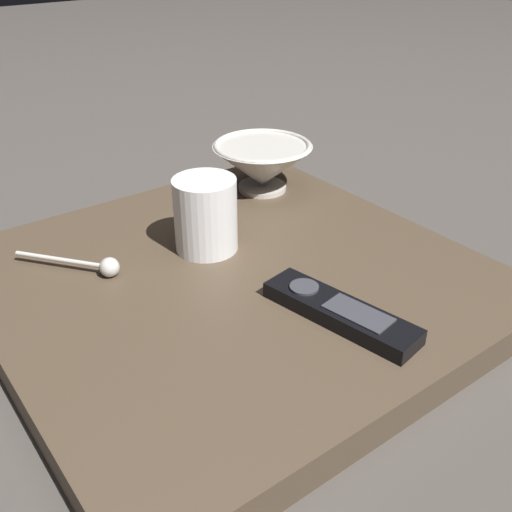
{
  "coord_description": "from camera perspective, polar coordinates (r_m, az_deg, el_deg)",
  "views": [
    {
      "loc": [
        -0.37,
        -0.54,
        0.44
      ],
      "look_at": [
        0.03,
        -0.02,
        0.06
      ],
      "focal_mm": 41.78,
      "sensor_mm": 36.0,
      "label": 1
    }
  ],
  "objects": [
    {
      "name": "table",
      "position": [
        0.77,
        -2.26,
        -2.7
      ],
      "size": [
        0.59,
        0.58,
        0.04
      ],
      "color": "#4C3D2D",
      "rests_on": "ground"
    },
    {
      "name": "ground_plane",
      "position": [
        0.79,
        -2.23,
        -3.95
      ],
      "size": [
        6.0,
        6.0,
        0.0
      ],
      "primitive_type": "plane",
      "color": "#47423D"
    },
    {
      "name": "cereal_bowl",
      "position": [
        0.97,
        0.61,
        8.77
      ],
      "size": [
        0.16,
        0.16,
        0.08
      ],
      "color": "beige",
      "rests_on": "table"
    },
    {
      "name": "teaspoon",
      "position": [
        0.78,
        -14.84,
        -0.88
      ],
      "size": [
        0.1,
        0.12,
        0.03
      ],
      "color": "silver",
      "rests_on": "table"
    },
    {
      "name": "tv_remote_near",
      "position": [
        0.68,
        8.02,
        -5.32
      ],
      "size": [
        0.08,
        0.19,
        0.02
      ],
      "color": "black",
      "rests_on": "table"
    },
    {
      "name": "coffee_mug",
      "position": [
        0.79,
        -4.86,
        3.95
      ],
      "size": [
        0.08,
        0.08,
        0.1
      ],
      "color": "white",
      "rests_on": "table"
    }
  ]
}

